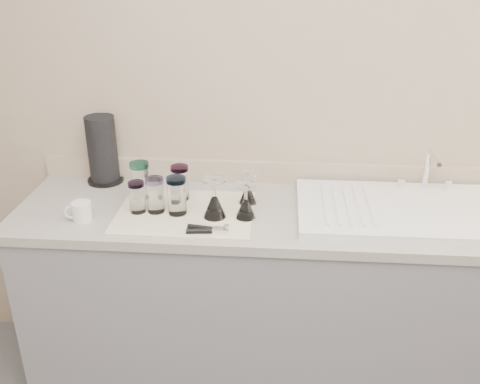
# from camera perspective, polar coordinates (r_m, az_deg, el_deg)

# --- Properties ---
(room_envelope) EXTENTS (3.54, 3.50, 2.52)m
(room_envelope) POSITION_cam_1_polar(r_m,az_deg,el_deg) (0.85, 0.23, 1.59)
(room_envelope) COLOR #58585E
(room_envelope) RESTS_ON ground
(counter_unit) EXTENTS (2.06, 0.62, 0.90)m
(counter_unit) POSITION_cam_1_polar(r_m,az_deg,el_deg) (2.44, 2.33, -11.35)
(counter_unit) COLOR slate
(counter_unit) RESTS_ON ground
(sink_unit) EXTENTS (0.82, 0.50, 0.22)m
(sink_unit) POSITION_cam_1_polar(r_m,az_deg,el_deg) (2.26, 16.69, -1.84)
(sink_unit) COLOR white
(sink_unit) RESTS_ON counter_unit
(dish_towel) EXTENTS (0.55, 0.42, 0.01)m
(dish_towel) POSITION_cam_1_polar(r_m,az_deg,el_deg) (2.19, -5.82, -2.17)
(dish_towel) COLOR white
(dish_towel) RESTS_ON counter_unit
(tumbler_teal) EXTENTS (0.08, 0.08, 0.16)m
(tumbler_teal) POSITION_cam_1_polar(r_m,az_deg,el_deg) (2.30, -10.59, 1.24)
(tumbler_teal) COLOR white
(tumbler_teal) RESTS_ON dish_towel
(tumbler_purple) EXTENTS (0.08, 0.08, 0.15)m
(tumbler_purple) POSITION_cam_1_polar(r_m,az_deg,el_deg) (2.27, -6.42, 1.02)
(tumbler_purple) COLOR white
(tumbler_purple) RESTS_ON dish_towel
(tumbler_magenta) EXTENTS (0.07, 0.07, 0.13)m
(tumbler_magenta) POSITION_cam_1_polar(r_m,az_deg,el_deg) (2.19, -10.92, -0.51)
(tumbler_magenta) COLOR white
(tumbler_magenta) RESTS_ON dish_towel
(tumbler_blue) EXTENTS (0.07, 0.07, 0.15)m
(tumbler_blue) POSITION_cam_1_polar(r_m,az_deg,el_deg) (2.17, -9.02, -0.30)
(tumbler_blue) COLOR white
(tumbler_blue) RESTS_ON dish_towel
(tumbler_lavender) EXTENTS (0.08, 0.08, 0.16)m
(tumbler_lavender) POSITION_cam_1_polar(r_m,az_deg,el_deg) (2.14, -6.76, -0.36)
(tumbler_lavender) COLOR white
(tumbler_lavender) RESTS_ON dish_towel
(goblet_back_right) EXTENTS (0.07, 0.07, 0.13)m
(goblet_back_right) POSITION_cam_1_polar(r_m,az_deg,el_deg) (2.23, 0.83, -0.11)
(goblet_back_right) COLOR white
(goblet_back_right) RESTS_ON dish_towel
(goblet_front_left) EXTENTS (0.09, 0.09, 0.16)m
(goblet_front_left) POSITION_cam_1_polar(r_m,az_deg,el_deg) (2.11, -2.73, -1.31)
(goblet_front_left) COLOR white
(goblet_front_left) RESTS_ON dish_towel
(goblet_front_right) EXTENTS (0.08, 0.08, 0.14)m
(goblet_front_right) POSITION_cam_1_polar(r_m,az_deg,el_deg) (2.11, 0.61, -1.55)
(goblet_front_right) COLOR white
(goblet_front_right) RESTS_ON dish_towel
(can_opener) EXTENTS (0.16, 0.06, 0.02)m
(can_opener) POSITION_cam_1_polar(r_m,az_deg,el_deg) (2.02, -3.43, -4.04)
(can_opener) COLOR silver
(can_opener) RESTS_ON dish_towel
(white_mug) EXTENTS (0.11, 0.09, 0.08)m
(white_mug) POSITION_cam_1_polar(r_m,az_deg,el_deg) (2.20, -16.57, -2.01)
(white_mug) COLOR white
(white_mug) RESTS_ON counter_unit
(paper_towel_roll) EXTENTS (0.16, 0.16, 0.31)m
(paper_towel_roll) POSITION_cam_1_polar(r_m,az_deg,el_deg) (2.50, -14.45, 4.32)
(paper_towel_roll) COLOR black
(paper_towel_roll) RESTS_ON counter_unit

